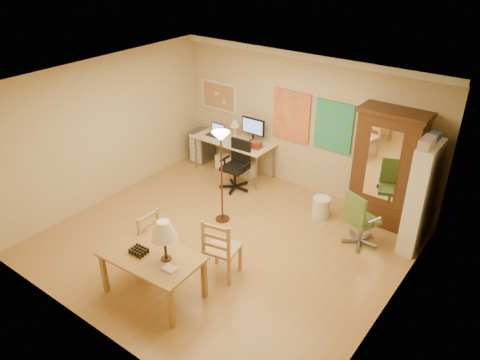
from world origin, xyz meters
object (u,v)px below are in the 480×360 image
Objects in this scene: dining_table at (156,249)px; office_chair_black at (236,176)px; computer_desk at (236,153)px; armoire at (385,175)px; bookshelf at (420,198)px; office_chair_green at (359,230)px.

office_chair_black is (-1.04, 3.17, -0.56)m from dining_table.
computer_desk is 0.69m from office_chair_black.
bookshelf is (0.74, -0.44, 0.01)m from armoire.
dining_table is at bearing -71.76° from office_chair_black.
dining_table is 0.84× the size of computer_desk.
armoire reaches higher than office_chair_green.
dining_table is 4.15m from bookshelf.
computer_desk is 3.29m from office_chair_green.
office_chair_green is at bearing 58.68° from dining_table.
computer_desk reaches higher than office_chair_green.
dining_table is at bearing -126.50° from bookshelf.
armoire is (-0.01, 0.91, 0.65)m from office_chair_green.
bookshelf is at bearing -5.26° from computer_desk.
office_chair_green is 1.09m from bookshelf.
computer_desk is at bearing 174.74° from bookshelf.
office_chair_green is (1.74, 2.86, -0.56)m from dining_table.
armoire is 0.86m from bookshelf.
office_chair_green is at bearing -6.20° from office_chair_black.
armoire is (1.73, 3.78, 0.09)m from dining_table.
armoire is at bearing 90.69° from office_chair_green.
dining_table is at bearing -121.32° from office_chair_green.
computer_desk is 3.95m from bookshelf.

